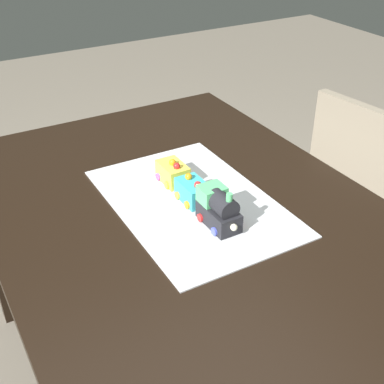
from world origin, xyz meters
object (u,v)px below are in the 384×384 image
cake_car_tanker_turquoise (193,191)px  cake_car_caboose_lemon (173,173)px  cake_locomotive (219,209)px  chair (369,196)px  dining_table (186,239)px

cake_car_tanker_turquoise → cake_car_caboose_lemon: same height
cake_locomotive → chair: bearing=-76.8°
dining_table → cake_locomotive: bearing=-163.3°
dining_table → cake_car_tanker_turquoise: 0.14m
dining_table → cake_car_tanker_turquoise: size_ratio=14.00×
cake_car_tanker_turquoise → cake_car_caboose_lemon: size_ratio=1.00×
chair → cake_locomotive: size_ratio=6.14×
cake_car_tanker_turquoise → cake_locomotive: bearing=180.0°
cake_locomotive → cake_car_tanker_turquoise: (0.13, -0.00, -0.02)m
cake_car_tanker_turquoise → dining_table: bearing=116.6°
chair → cake_car_caboose_lemon: size_ratio=8.60×
cake_locomotive → cake_car_tanker_turquoise: cake_locomotive is taller
dining_table → cake_car_caboose_lemon: cake_car_caboose_lemon is taller
dining_table → cake_car_tanker_turquoise: cake_car_tanker_turquoise is taller
cake_car_tanker_turquoise → chair: bearing=-85.8°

